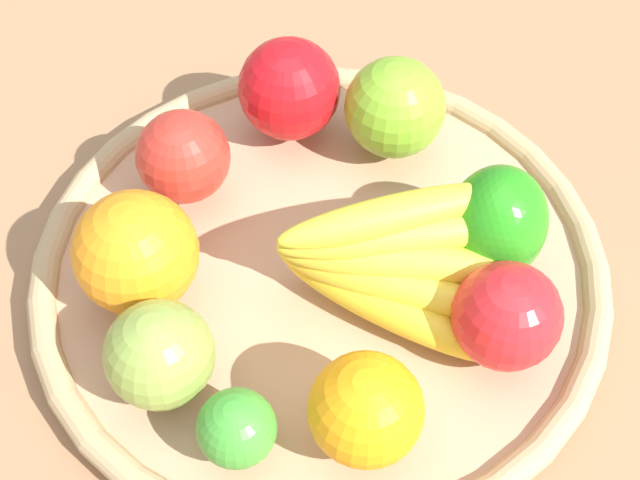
{
  "coord_description": "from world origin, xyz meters",
  "views": [
    {
      "loc": [
        -0.2,
        -0.32,
        0.54
      ],
      "look_at": [
        0.0,
        0.0,
        0.05
      ],
      "focal_mm": 50.53,
      "sensor_mm": 36.0,
      "label": 1
    }
  ],
  "objects": [
    {
      "name": "apple_2",
      "position": [
        -0.05,
        0.11,
        0.06
      ],
      "size": [
        0.09,
        0.09,
        0.07
      ],
      "primitive_type": "sphere",
      "rotation": [
        0.0,
        0.0,
        4.4
      ],
      "color": "red",
      "rests_on": "basket"
    },
    {
      "name": "orange_1",
      "position": [
        -0.12,
        0.04,
        0.07
      ],
      "size": [
        0.12,
        0.12,
        0.08
      ],
      "primitive_type": "sphere",
      "rotation": [
        0.0,
        0.0,
        5.4
      ],
      "color": "orange",
      "rests_on": "basket"
    },
    {
      "name": "apple_3",
      "position": [
        0.06,
        -0.12,
        0.06
      ],
      "size": [
        0.07,
        0.07,
        0.07
      ],
      "primitive_type": "sphere",
      "rotation": [
        0.0,
        0.0,
        1.53
      ],
      "color": "red",
      "rests_on": "basket"
    },
    {
      "name": "lime_0",
      "position": [
        -0.12,
        -0.09,
        0.05
      ],
      "size": [
        0.06,
        0.06,
        0.05
      ],
      "primitive_type": "sphere",
      "rotation": [
        0.0,
        0.0,
        4.99
      ],
      "color": "green",
      "rests_on": "basket"
    },
    {
      "name": "apple_0",
      "position": [
        0.05,
        0.12,
        0.07
      ],
      "size": [
        0.09,
        0.09,
        0.08
      ],
      "primitive_type": "sphere",
      "rotation": [
        0.0,
        0.0,
        1.7
      ],
      "color": "red",
      "rests_on": "basket"
    },
    {
      "name": "apple_4",
      "position": [
        0.11,
        0.06,
        0.07
      ],
      "size": [
        0.11,
        0.11,
        0.08
      ],
      "primitive_type": "sphere",
      "rotation": [
        0.0,
        0.0,
        1.0
      ],
      "color": "#7BB92A",
      "rests_on": "basket"
    },
    {
      "name": "basket",
      "position": [
        0.0,
        0.0,
        0.01
      ],
      "size": [
        0.41,
        0.41,
        0.03
      ],
      "color": "tan",
      "rests_on": "ground_plane"
    },
    {
      "name": "orange_0",
      "position": [
        -0.05,
        -0.13,
        0.06
      ],
      "size": [
        0.09,
        0.09,
        0.07
      ],
      "primitive_type": "sphere",
      "rotation": [
        0.0,
        0.0,
        2.04
      ],
      "color": "orange",
      "rests_on": "basket"
    },
    {
      "name": "apple_1",
      "position": [
        -0.14,
        -0.03,
        0.06
      ],
      "size": [
        0.09,
        0.09,
        0.07
      ],
      "primitive_type": "sphere",
      "rotation": [
        0.0,
        0.0,
        2.0
      ],
      "color": "#86A041",
      "rests_on": "basket"
    },
    {
      "name": "banana_bunch",
      "position": [
        0.02,
        -0.05,
        0.07
      ],
      "size": [
        0.16,
        0.15,
        0.08
      ],
      "color": "yellow",
      "rests_on": "basket"
    },
    {
      "name": "bell_pepper",
      "position": [
        0.1,
        -0.07,
        0.07
      ],
      "size": [
        0.1,
        0.1,
        0.08
      ],
      "primitive_type": "ellipsoid",
      "rotation": [
        0.0,
        0.0,
        0.76
      ],
      "color": "#269219",
      "rests_on": "basket"
    },
    {
      "name": "ground_plane",
      "position": [
        0.0,
        0.0,
        0.0
      ],
      "size": [
        2.4,
        2.4,
        0.0
      ],
      "primitive_type": "plane",
      "color": "#9B704D",
      "rests_on": "ground"
    }
  ]
}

